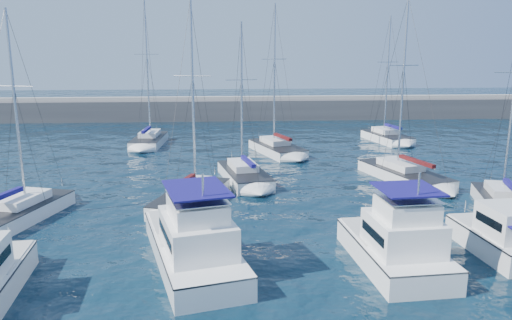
{
  "coord_description": "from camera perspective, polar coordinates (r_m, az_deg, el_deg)",
  "views": [
    {
      "loc": [
        -3.93,
        -24.91,
        10.62
      ],
      "look_at": [
        -1.58,
        9.06,
        3.0
      ],
      "focal_mm": 35.0,
      "sensor_mm": 36.0,
      "label": 1
    }
  ],
  "objects": [
    {
      "name": "sailboat_mid_c",
      "position": [
        40.8,
        -1.36,
        -1.74
      ],
      "size": [
        4.43,
        8.38,
        13.04
      ],
      "rotation": [
        0.0,
        0.0,
        0.19
      ],
      "color": "white",
      "rests_on": "ground"
    },
    {
      "name": "ground",
      "position": [
        27.36,
        4.69,
        -10.27
      ],
      "size": [
        220.0,
        220.0,
        0.0
      ],
      "primitive_type": "plane",
      "color": "black",
      "rests_on": "ground"
    },
    {
      "name": "sailboat_back_a",
      "position": [
        57.41,
        -12.1,
        2.22
      ],
      "size": [
        3.51,
        8.11,
        16.1
      ],
      "rotation": [
        0.0,
        0.0,
        -0.06
      ],
      "color": "white",
      "rests_on": "ground"
    },
    {
      "name": "sailboat_back_c",
      "position": [
        60.22,
        14.72,
        2.55
      ],
      "size": [
        4.5,
        7.7,
        14.6
      ],
      "rotation": [
        0.0,
        0.0,
        0.21
      ],
      "color": "white",
      "rests_on": "ground"
    },
    {
      "name": "sailboat_back_b",
      "position": [
        51.67,
        2.4,
        1.34
      ],
      "size": [
        5.57,
        8.71,
        15.36
      ],
      "rotation": [
        0.0,
        0.0,
        0.32
      ],
      "color": "silver",
      "rests_on": "ground"
    },
    {
      "name": "motor_yacht_port_inner",
      "position": [
        25.32,
        -7.08,
        -9.49
      ],
      "size": [
        6.05,
        10.78,
        4.69
      ],
      "rotation": [
        0.0,
        0.0,
        0.25
      ],
      "color": "white",
      "rests_on": "ground"
    },
    {
      "name": "motor_yacht_stbd_inner",
      "position": [
        25.87,
        15.82,
        -9.4
      ],
      "size": [
        4.12,
        7.73,
        4.69
      ],
      "rotation": [
        0.0,
        0.0,
        0.07
      ],
      "color": "white",
      "rests_on": "ground"
    },
    {
      "name": "motor_yacht_stbd_outer",
      "position": [
        29.38,
        26.19,
        -7.97
      ],
      "size": [
        3.14,
        6.15,
        3.2
      ],
      "rotation": [
        0.0,
        0.0,
        0.07
      ],
      "color": "silver",
      "rests_on": "ground"
    },
    {
      "name": "sailboat_mid_b",
      "position": [
        35.11,
        -7.4,
        -4.22
      ],
      "size": [
        5.55,
        8.75,
        14.08
      ],
      "rotation": [
        0.0,
        0.0,
        -0.33
      ],
      "color": "silver",
      "rests_on": "ground"
    },
    {
      "name": "sailboat_mid_d",
      "position": [
        42.77,
        16.51,
        -1.59
      ],
      "size": [
        5.58,
        9.65,
        14.91
      ],
      "rotation": [
        0.0,
        0.0,
        0.28
      ],
      "color": "silver",
      "rests_on": "ground"
    },
    {
      "name": "sailboat_mid_a",
      "position": [
        35.04,
        -25.52,
        -5.44
      ],
      "size": [
        5.2,
        8.6,
        13.35
      ],
      "rotation": [
        0.0,
        0.0,
        -0.28
      ],
      "color": "white",
      "rests_on": "ground"
    },
    {
      "name": "breakwater",
      "position": [
        77.6,
        -1.02,
        5.53
      ],
      "size": [
        160.0,
        6.0,
        4.45
      ],
      "color": "#424244",
      "rests_on": "ground"
    },
    {
      "name": "sailboat_mid_e",
      "position": [
        37.67,
        26.54,
        -4.28
      ],
      "size": [
        4.82,
        7.43,
        14.57
      ],
      "rotation": [
        0.0,
        0.0,
        -0.28
      ],
      "color": "silver",
      "rests_on": "ground"
    }
  ]
}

